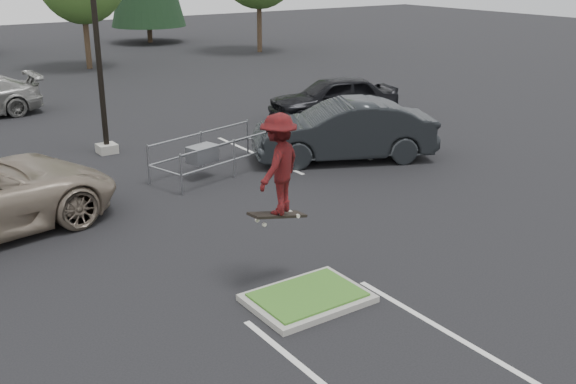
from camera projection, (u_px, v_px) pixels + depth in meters
ground at (308, 301)px, 12.74m from camera, size 120.00×120.00×0.00m
grass_median at (308, 297)px, 12.72m from camera, size 2.20×1.60×0.16m
stall_lines at (121, 219)px, 16.71m from camera, size 22.62×17.60×0.01m
light_pole at (94, 11)px, 20.84m from camera, size 0.70×0.60×10.12m
cart_corral at (206, 153)px, 19.72m from camera, size 4.33×2.46×1.16m
skateboarder at (277, 165)px, 12.71m from camera, size 1.45×1.26×2.17m
car_r_charc at (344, 131)px, 21.35m from camera, size 6.03×4.22×1.89m
car_r_black at (334, 98)px, 26.55m from camera, size 5.51×3.38×1.75m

